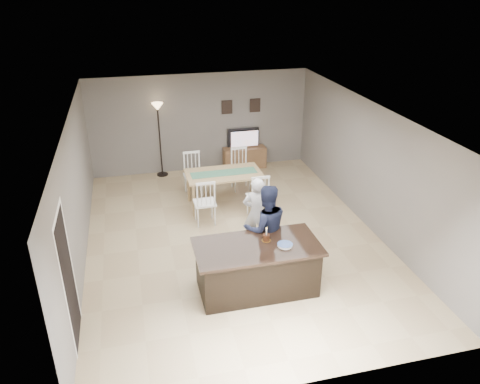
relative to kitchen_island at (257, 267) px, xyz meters
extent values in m
plane|color=tan|center=(0.00, 1.80, -0.45)|extent=(8.00, 8.00, 0.00)
plane|color=slate|center=(0.00, 5.80, 0.90)|extent=(6.00, 0.00, 6.00)
plane|color=slate|center=(0.00, -2.20, 0.90)|extent=(6.00, 0.00, 6.00)
plane|color=slate|center=(-3.00, 1.80, 0.90)|extent=(0.00, 8.00, 8.00)
plane|color=slate|center=(3.00, 1.80, 0.90)|extent=(0.00, 8.00, 8.00)
plane|color=white|center=(0.00, 1.80, 2.25)|extent=(8.00, 8.00, 0.00)
cube|color=black|center=(0.00, 0.00, -0.03)|extent=(2.00, 1.00, 0.85)
cube|color=black|center=(0.00, 0.00, 0.42)|extent=(2.15, 1.10, 0.05)
cube|color=brown|center=(1.20, 5.57, -0.15)|extent=(1.20, 0.40, 0.60)
imported|color=black|center=(1.20, 5.64, 0.41)|extent=(0.91, 0.12, 0.53)
plane|color=orange|center=(1.20, 5.56, 0.42)|extent=(0.78, 0.00, 0.78)
cube|color=black|center=(0.75, 5.78, 1.30)|extent=(0.30, 0.02, 0.38)
cube|color=black|center=(1.55, 5.78, 1.30)|extent=(0.30, 0.02, 0.38)
plane|color=black|center=(-2.99, -0.50, 0.60)|extent=(0.00, 2.10, 2.10)
plane|color=white|center=(-2.99, -0.50, 1.69)|extent=(0.00, 1.02, 1.02)
imported|color=silver|center=(0.37, 1.35, 0.31)|extent=(0.65, 0.53, 1.53)
imported|color=#1B203B|center=(0.33, 0.59, 0.40)|extent=(0.84, 0.66, 1.71)
cylinder|color=gold|center=(0.19, 0.12, 0.45)|extent=(0.16, 0.16, 0.00)
cylinder|color=#371D0F|center=(0.19, 0.12, 0.50)|extent=(0.12, 0.12, 0.11)
cylinder|color=white|center=(0.19, 0.12, 0.62)|extent=(0.02, 0.02, 0.12)
sphere|color=#FFBF4C|center=(0.19, 0.12, 0.69)|extent=(0.02, 0.02, 0.02)
cylinder|color=white|center=(0.45, -0.13, 0.45)|extent=(0.26, 0.26, 0.01)
cylinder|color=white|center=(0.45, -0.13, 0.46)|extent=(0.26, 0.26, 0.01)
cylinder|color=white|center=(0.45, -0.13, 0.48)|extent=(0.26, 0.26, 0.01)
cylinder|color=#304D93|center=(0.45, -0.13, 0.48)|extent=(0.26, 0.26, 0.00)
cube|color=#A08357|center=(0.14, 3.39, 0.36)|extent=(1.78, 1.01, 0.04)
cylinder|color=#A08357|center=(-0.66, 2.97, -0.06)|extent=(0.07, 0.07, 0.79)
cylinder|color=#A08357|center=(0.93, 3.80, -0.06)|extent=(0.07, 0.07, 0.79)
cube|color=#467F5C|center=(0.14, 3.39, 0.38)|extent=(1.56, 0.40, 0.01)
cube|color=white|center=(-0.46, 2.60, 0.04)|extent=(0.47, 0.45, 0.04)
cylinder|color=white|center=(-0.65, 2.43, -0.22)|extent=(0.04, 0.04, 0.48)
cylinder|color=white|center=(-0.28, 2.78, -0.22)|extent=(0.04, 0.04, 0.48)
cube|color=white|center=(-0.46, 2.41, 0.60)|extent=(0.42, 0.04, 0.06)
cube|color=white|center=(0.75, 2.62, 0.04)|extent=(0.47, 0.45, 0.04)
cylinder|color=white|center=(0.57, 2.44, -0.22)|extent=(0.04, 0.04, 0.48)
cylinder|color=white|center=(0.94, 2.79, -0.22)|extent=(0.04, 0.04, 0.48)
cube|color=white|center=(0.76, 2.42, 0.60)|extent=(0.42, 0.04, 0.06)
cube|color=white|center=(-0.48, 4.16, 0.04)|extent=(0.47, 0.45, 0.04)
cylinder|color=white|center=(-0.29, 4.34, -0.22)|extent=(0.04, 0.04, 0.48)
cylinder|color=white|center=(-0.67, 3.98, -0.22)|extent=(0.04, 0.04, 0.48)
cube|color=white|center=(-0.48, 4.36, 0.60)|extent=(0.42, 0.04, 0.06)
cube|color=white|center=(0.74, 4.17, 0.04)|extent=(0.47, 0.45, 0.04)
cylinder|color=white|center=(0.93, 4.35, -0.22)|extent=(0.04, 0.04, 0.48)
cylinder|color=white|center=(0.55, 3.99, -0.22)|extent=(0.04, 0.04, 0.48)
cube|color=white|center=(0.74, 4.37, 0.60)|extent=(0.42, 0.04, 0.06)
cylinder|color=black|center=(-1.15, 5.59, -0.44)|extent=(0.30, 0.30, 0.03)
cylinder|color=black|center=(-1.15, 5.59, 0.50)|extent=(0.04, 0.04, 1.87)
cone|color=#FFCD8C|center=(-1.15, 5.59, 1.48)|extent=(0.30, 0.30, 0.20)
camera|label=1|loc=(-1.91, -6.53, 4.66)|focal=35.00mm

